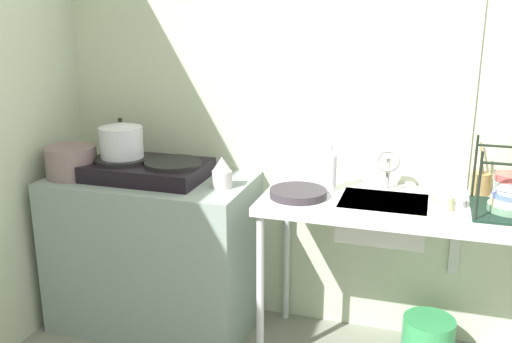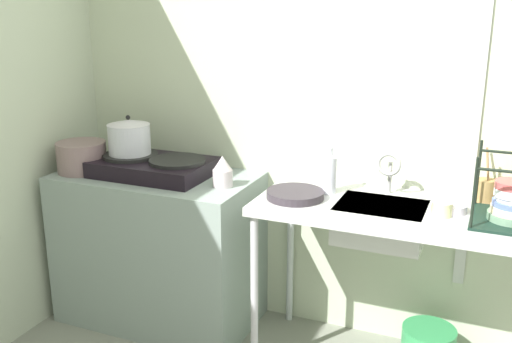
{
  "view_description": "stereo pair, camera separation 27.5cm",
  "coord_description": "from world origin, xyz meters",
  "px_view_note": "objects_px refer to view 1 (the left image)",
  "views": [
    {
      "loc": [
        -0.16,
        -1.2,
        1.69
      ],
      "look_at": [
        -0.95,
        1.36,
        0.91
      ],
      "focal_mm": 40.7,
      "sensor_mm": 36.0,
      "label": 1
    },
    {
      "loc": [
        0.1,
        -1.11,
        1.69
      ],
      "look_at": [
        -0.95,
        1.36,
        0.91
      ],
      "focal_mm": 40.7,
      "sensor_mm": 36.0,
      "label": 2
    }
  ],
  "objects_px": {
    "bottle_by_sink": "(329,172)",
    "small_bowl_on_drainboard": "(450,201)",
    "dish_rack": "(511,197)",
    "pot_on_left_burner": "(121,140)",
    "pot_beside_stove": "(71,161)",
    "percolator": "(222,173)",
    "stove": "(148,169)",
    "cup_by_rack": "(444,202)",
    "sink_basin": "(383,218)",
    "bucket_on_floor": "(428,340)",
    "frying_pan": "(298,193)",
    "utensil_jar": "(480,183)",
    "faucet": "(388,164)"
  },
  "relations": [
    {
      "from": "bucket_on_floor",
      "to": "dish_rack",
      "type": "bearing_deg",
      "value": -14.82
    },
    {
      "from": "small_bowl_on_drainboard",
      "to": "bottle_by_sink",
      "type": "bearing_deg",
      "value": 175.28
    },
    {
      "from": "frying_pan",
      "to": "cup_by_rack",
      "type": "distance_m",
      "value": 0.65
    },
    {
      "from": "pot_beside_stove",
      "to": "bottle_by_sink",
      "type": "bearing_deg",
      "value": 6.95
    },
    {
      "from": "sink_basin",
      "to": "frying_pan",
      "type": "height_order",
      "value": "frying_pan"
    },
    {
      "from": "small_bowl_on_drainboard",
      "to": "pot_on_left_burner",
      "type": "bearing_deg",
      "value": -179.2
    },
    {
      "from": "percolator",
      "to": "bottle_by_sink",
      "type": "height_order",
      "value": "bottle_by_sink"
    },
    {
      "from": "stove",
      "to": "small_bowl_on_drainboard",
      "type": "bearing_deg",
      "value": 0.88
    },
    {
      "from": "sink_basin",
      "to": "small_bowl_on_drainboard",
      "type": "height_order",
      "value": "small_bowl_on_drainboard"
    },
    {
      "from": "pot_beside_stove",
      "to": "faucet",
      "type": "xyz_separation_m",
      "value": [
        1.58,
        0.23,
        0.06
      ]
    },
    {
      "from": "sink_basin",
      "to": "bottle_by_sink",
      "type": "bearing_deg",
      "value": 164.17
    },
    {
      "from": "sink_basin",
      "to": "stove",
      "type": "bearing_deg",
      "value": 179.63
    },
    {
      "from": "pot_on_left_burner",
      "to": "small_bowl_on_drainboard",
      "type": "distance_m",
      "value": 1.63
    },
    {
      "from": "faucet",
      "to": "bottle_by_sink",
      "type": "relative_size",
      "value": 0.95
    },
    {
      "from": "percolator",
      "to": "faucet",
      "type": "relative_size",
      "value": 0.73
    },
    {
      "from": "sink_basin",
      "to": "dish_rack",
      "type": "xyz_separation_m",
      "value": [
        0.53,
        -0.01,
        0.16
      ]
    },
    {
      "from": "stove",
      "to": "sink_basin",
      "type": "relative_size",
      "value": 1.54
    },
    {
      "from": "cup_by_rack",
      "to": "stove",
      "type": "bearing_deg",
      "value": 178.22
    },
    {
      "from": "pot_on_left_burner",
      "to": "bottle_by_sink",
      "type": "height_order",
      "value": "pot_on_left_burner"
    },
    {
      "from": "percolator",
      "to": "pot_on_left_burner",
      "type": "bearing_deg",
      "value": 176.21
    },
    {
      "from": "bottle_by_sink",
      "to": "small_bowl_on_drainboard",
      "type": "bearing_deg",
      "value": -4.72
    },
    {
      "from": "faucet",
      "to": "dish_rack",
      "type": "xyz_separation_m",
      "value": [
        0.53,
        -0.15,
        -0.06
      ]
    },
    {
      "from": "sink_basin",
      "to": "utensil_jar",
      "type": "distance_m",
      "value": 0.5
    },
    {
      "from": "pot_on_left_burner",
      "to": "bucket_on_floor",
      "type": "distance_m",
      "value": 1.83
    },
    {
      "from": "pot_on_left_burner",
      "to": "small_bowl_on_drainboard",
      "type": "height_order",
      "value": "pot_on_left_burner"
    },
    {
      "from": "pot_beside_stove",
      "to": "dish_rack",
      "type": "distance_m",
      "value": 2.11
    },
    {
      "from": "stove",
      "to": "cup_by_rack",
      "type": "height_order",
      "value": "stove"
    },
    {
      "from": "pot_on_left_burner",
      "to": "pot_beside_stove",
      "type": "xyz_separation_m",
      "value": [
        -0.25,
        -0.09,
        -0.11
      ]
    },
    {
      "from": "bucket_on_floor",
      "to": "pot_beside_stove",
      "type": "bearing_deg",
      "value": -175.31
    },
    {
      "from": "percolator",
      "to": "small_bowl_on_drainboard",
      "type": "height_order",
      "value": "percolator"
    },
    {
      "from": "stove",
      "to": "utensil_jar",
      "type": "relative_size",
      "value": 2.43
    },
    {
      "from": "dish_rack",
      "to": "pot_on_left_burner",
      "type": "bearing_deg",
      "value": 179.51
    },
    {
      "from": "sink_basin",
      "to": "bucket_on_floor",
      "type": "xyz_separation_m",
      "value": [
        0.25,
        0.07,
        -0.63
      ]
    },
    {
      "from": "stove",
      "to": "pot_beside_stove",
      "type": "distance_m",
      "value": 0.4
    },
    {
      "from": "sink_basin",
      "to": "utensil_jar",
      "type": "bearing_deg",
      "value": 28.63
    },
    {
      "from": "sink_basin",
      "to": "pot_on_left_burner",
      "type": "bearing_deg",
      "value": 179.67
    },
    {
      "from": "sink_basin",
      "to": "dish_rack",
      "type": "distance_m",
      "value": 0.55
    },
    {
      "from": "percolator",
      "to": "bottle_by_sink",
      "type": "distance_m",
      "value": 0.52
    },
    {
      "from": "percolator",
      "to": "cup_by_rack",
      "type": "relative_size",
      "value": 1.77
    },
    {
      "from": "bucket_on_floor",
      "to": "stove",
      "type": "bearing_deg",
      "value": -177.68
    },
    {
      "from": "stove",
      "to": "cup_by_rack",
      "type": "bearing_deg",
      "value": -1.78
    },
    {
      "from": "dish_rack",
      "to": "bottle_by_sink",
      "type": "relative_size",
      "value": 1.5
    },
    {
      "from": "bucket_on_floor",
      "to": "frying_pan",
      "type": "bearing_deg",
      "value": -168.56
    },
    {
      "from": "pot_on_left_burner",
      "to": "sink_basin",
      "type": "relative_size",
      "value": 0.58
    },
    {
      "from": "frying_pan",
      "to": "cup_by_rack",
      "type": "relative_size",
      "value": 3.05
    },
    {
      "from": "pot_on_left_burner",
      "to": "pot_beside_stove",
      "type": "bearing_deg",
      "value": -159.52
    },
    {
      "from": "dish_rack",
      "to": "small_bowl_on_drainboard",
      "type": "height_order",
      "value": "dish_rack"
    },
    {
      "from": "percolator",
      "to": "sink_basin",
      "type": "height_order",
      "value": "percolator"
    },
    {
      "from": "percolator",
      "to": "utensil_jar",
      "type": "xyz_separation_m",
      "value": [
        1.19,
        0.26,
        -0.02
      ]
    },
    {
      "from": "pot_on_left_burner",
      "to": "small_bowl_on_drainboard",
      "type": "xyz_separation_m",
      "value": [
        1.62,
        0.02,
        -0.17
      ]
    }
  ]
}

